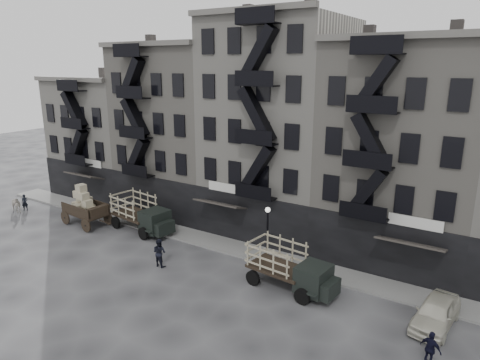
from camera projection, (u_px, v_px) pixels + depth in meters
The scene contains 15 objects.
ground at pixel (210, 269), 29.43m from camera, with size 140.00×140.00×0.00m, color #38383A.
sidewalk at pixel (240, 249), 32.46m from camera, with size 55.00×2.50×0.15m, color slate.
building_west at pixel (114, 137), 46.18m from camera, with size 10.00×11.35×13.20m.
building_midwest at pixel (185, 130), 40.61m from camera, with size 10.00×11.35×16.20m.
building_center at pixel (279, 128), 35.17m from camera, with size 10.00×11.35×18.20m.
building_mideast at pixel (404, 153), 30.27m from camera, with size 10.00×11.35×16.20m.
lamp_post at pixel (267, 228), 29.26m from camera, with size 0.36×0.36×4.28m.
horse at pixel (15, 204), 40.41m from camera, with size 0.83×1.81×1.53m, color beige.
wagon at pixel (84, 202), 37.04m from camera, with size 4.45×2.64×3.62m.
stake_truck_west at pixel (141, 211), 35.73m from camera, with size 6.28×3.17×3.03m.
stake_truck_east at pixel (290, 264), 26.47m from camera, with size 5.95×2.91×2.89m.
car_east at pixel (436, 313), 22.92m from camera, with size 1.80×4.48×1.53m, color beige.
pedestrian_west at pixel (25, 203), 40.88m from camera, with size 0.58×0.38×1.59m, color black.
pedestrian_mid at pixel (159, 252), 29.61m from camera, with size 0.99×0.77×2.03m, color black.
policeman at pixel (431, 349), 19.84m from camera, with size 1.03×0.43×1.76m, color black.
Camera 1 is at (16.07, -21.48, 13.71)m, focal length 32.00 mm.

